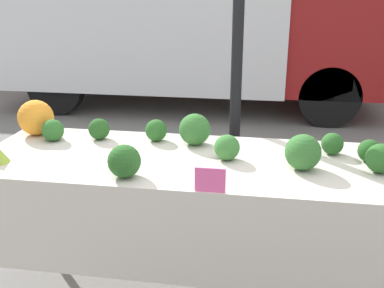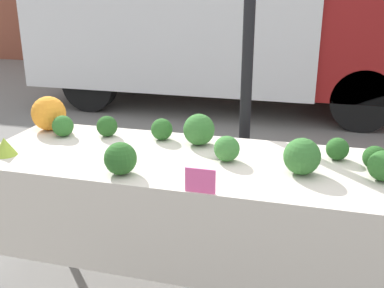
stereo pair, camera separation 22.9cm
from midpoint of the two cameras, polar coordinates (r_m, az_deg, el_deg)
The scene contains 16 objects.
tent_pole at distance 2.77m, azimuth 9.59°, elevation 12.98°, with size 0.07×0.07×2.77m.
parked_truck at distance 6.61m, azimuth 3.87°, elevation 16.85°, with size 5.35×1.99×2.61m.
market_table at distance 2.30m, azimuth 2.43°, elevation -4.87°, with size 2.25×0.79×0.84m.
orange_cauliflower at distance 2.86m, azimuth -15.58°, elevation 3.74°, with size 0.21×0.21×0.21m.
romanesco_head at distance 2.51m, azimuth -20.31°, elevation -0.34°, with size 0.12×0.12×0.10m.
broccoli_head_0 at distance 2.73m, azimuth -13.80°, elevation 2.20°, with size 0.13×0.13×0.13m.
broccoli_head_1 at distance 2.50m, azimuth 3.52°, elevation 1.80°, with size 0.18×0.18×0.18m.
broccoli_head_2 at distance 2.12m, azimuth -6.03°, elevation -1.90°, with size 0.16×0.16×0.16m.
broccoli_head_3 at distance 2.44m, azimuth 20.58°, elevation -0.63°, with size 0.12×0.12×0.12m.
broccoli_head_4 at distance 2.20m, azimuth 16.72°, elevation -1.57°, with size 0.18×0.18×0.18m.
broccoli_head_5 at distance 2.26m, azimuth 25.89°, elevation -2.57°, with size 0.14×0.14×0.14m.
broccoli_head_6 at distance 2.68m, azimuth -8.35°, elevation 2.21°, with size 0.12×0.12×0.12m.
broccoli_head_7 at distance 2.28m, azimuth 7.32°, elevation -0.65°, with size 0.13×0.13×0.13m.
broccoli_head_8 at distance 2.39m, azimuth 24.78°, elevation -1.63°, with size 0.12×0.12×0.12m.
broccoli_head_9 at distance 2.59m, azimuth -1.34°, elevation 1.85°, with size 0.13×0.13×0.13m.
price_sign at distance 1.93m, azimuth 4.46°, elevation -4.75°, with size 0.13×0.01×0.11m.
Camera 2 is at (0.57, -2.09, 1.68)m, focal length 42.00 mm.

